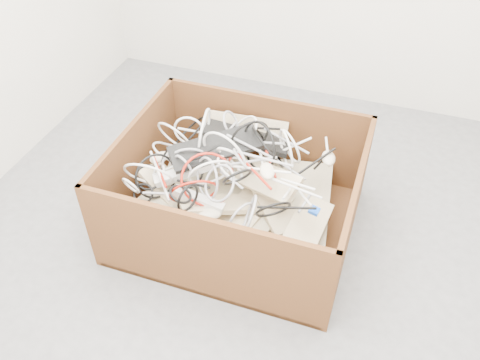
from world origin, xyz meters
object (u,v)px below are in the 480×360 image
(cardboard_box, at_px, (236,206))
(power_strip_left, at_px, (184,172))
(vga_plug, at_px, (314,210))
(power_strip_right, at_px, (198,199))

(cardboard_box, distance_m, power_strip_left, 0.33)
(power_strip_left, height_order, vga_plug, power_strip_left)
(power_strip_left, height_order, power_strip_right, power_strip_left)
(power_strip_left, distance_m, vga_plug, 0.64)
(cardboard_box, relative_size, vga_plug, 25.01)
(cardboard_box, height_order, vga_plug, cardboard_box)
(cardboard_box, bearing_deg, vga_plug, -16.60)
(cardboard_box, bearing_deg, power_strip_right, -119.97)
(power_strip_right, distance_m, vga_plug, 0.53)
(power_strip_right, bearing_deg, vga_plug, 9.27)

